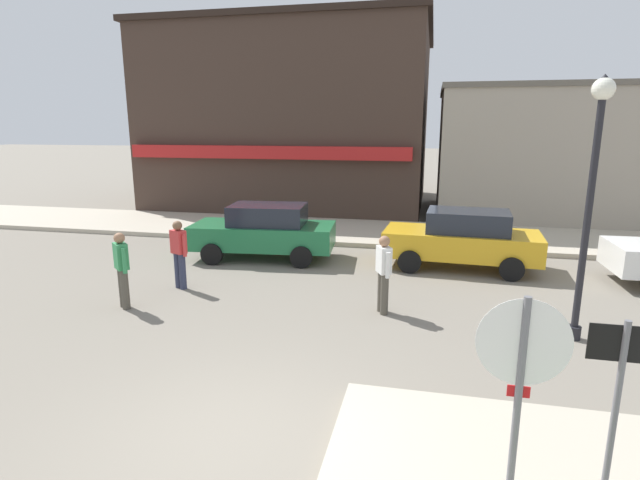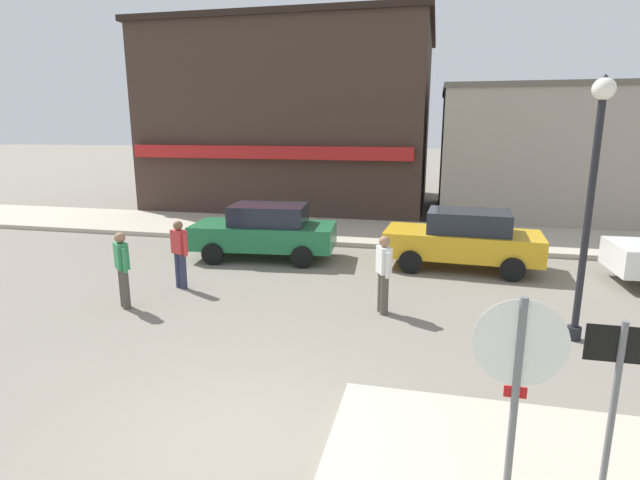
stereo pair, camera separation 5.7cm
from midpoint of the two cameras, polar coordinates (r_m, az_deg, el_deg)
name	(u,v)px [view 2 (the right image)]	position (r m, az deg, el deg)	size (l,w,h in m)	color
ground_plane	(232,441)	(6.61, -9.79, -21.72)	(160.00, 160.00, 0.00)	gray
kerb_far	(366,232)	(17.55, 5.39, 0.88)	(80.00, 4.00, 0.15)	#B7AD99
stop_sign	(517,380)	(4.97, 21.87, -14.60)	(0.82, 0.07, 2.30)	slate
one_way_sign	(614,402)	(5.39, 30.82, -15.59)	(0.60, 0.06, 2.10)	slate
lamp_post	(593,174)	(9.51, 28.94, 6.66)	(0.36, 0.36, 4.54)	black
parked_car_nearest	(265,231)	(14.28, -6.16, 1.07)	(4.14, 2.16, 1.56)	#1E6B3D
parked_car_second	(463,239)	(13.73, 16.19, 0.15)	(4.10, 2.07, 1.56)	gold
pedestrian_crossing_near	(384,272)	(10.10, 7.43, -3.65)	(0.35, 0.54, 1.61)	#4C473D
pedestrian_crossing_far	(122,268)	(11.10, -21.51, -2.95)	(0.47, 0.43, 1.61)	#4C473D
pedestrian_kerb_side	(180,252)	(12.00, -15.62, -1.35)	(0.53, 0.36, 1.61)	#2D334C
building_corner_shop	(300,119)	(24.80, -2.20, 13.61)	(12.36, 10.39, 8.01)	#3D2D26
building_storefront_left_near	(531,153)	(22.78, 23.08, 9.15)	(7.42, 7.08, 5.23)	#9E9384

